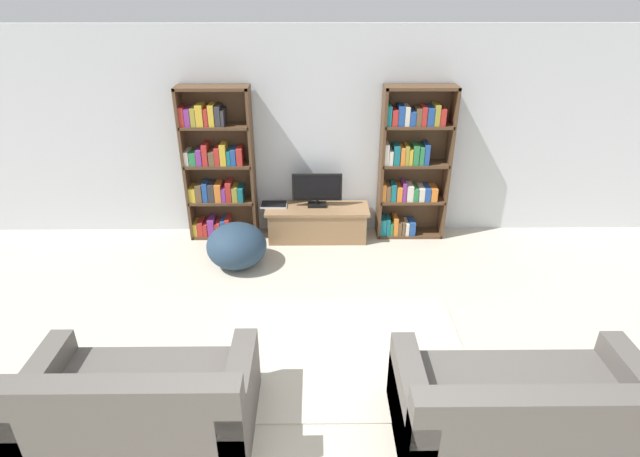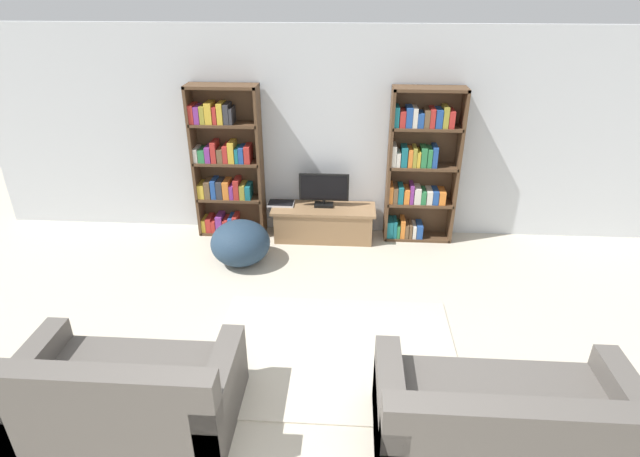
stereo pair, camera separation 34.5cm
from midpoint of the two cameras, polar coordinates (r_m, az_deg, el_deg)
The scene contains 10 objects.
wall_back at distance 6.33m, azimuth 2.53°, elevation 10.63°, with size 8.80×0.06×2.60m.
bookshelf_left at distance 6.43m, azimuth -9.23°, elevation 7.23°, with size 0.86×0.30×1.94m.
bookshelf_right at distance 6.35m, azimuth 12.82°, elevation 6.83°, with size 0.86×0.30×1.94m.
tv_stand at distance 6.45m, azimuth 1.94°, elevation 0.65°, with size 1.32×0.46×0.43m.
television at distance 6.32m, azimuth 2.02°, elevation 4.47°, with size 0.63×0.16×0.43m.
laptop at distance 6.45m, azimuth -2.95°, elevation 2.86°, with size 0.33×0.22×0.03m.
area_rug at distance 4.68m, azimuth 3.77°, elevation -13.99°, with size 2.22×1.65×0.02m.
couch_left_sectional at distance 4.13m, azimuth -19.09°, elevation -17.68°, with size 1.64×0.93×0.80m.
couch_right_sofa at distance 3.98m, azimuth 22.98°, elevation -20.17°, with size 1.79×0.93×0.81m.
beanbag_ottoman at distance 5.92m, azimuth -7.44°, elevation -1.66°, with size 0.70×0.70×0.52m, color #23384C.
Camera 2 is at (0.29, -1.85, 3.06)m, focal length 28.00 mm.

